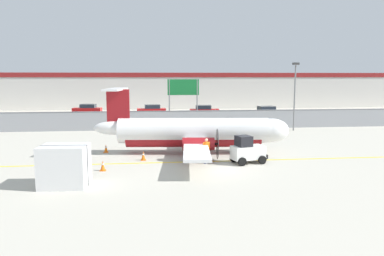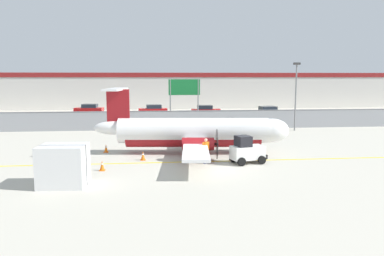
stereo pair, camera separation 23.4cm
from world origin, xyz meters
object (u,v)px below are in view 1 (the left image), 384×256
commuter_airplane (197,132)px  highway_sign (183,91)px  cargo_container (65,166)px  apron_light_pole (295,91)px  baggage_tug (247,151)px  ground_crew_worker (206,149)px  traffic_cone_far_left (106,148)px  parked_car_0 (88,109)px  parked_car_1 (152,110)px  parked_car_3 (266,112)px  traffic_cone_near_right (103,166)px  parked_car_2 (204,111)px  traffic_cone_near_left (143,156)px

commuter_airplane → highway_sign: highway_sign is taller
cargo_container → apron_light_pole: bearing=46.7°
baggage_tug → ground_crew_worker: (-2.75, 0.23, 0.10)m
traffic_cone_far_left → parked_car_0: parked_car_0 is taller
traffic_cone_far_left → parked_car_1: (3.60, 26.64, 0.58)m
parked_car_3 → parked_car_1: bearing=-24.4°
apron_light_pole → parked_car_3: bearing=87.0°
parked_car_1 → traffic_cone_near_right: bearing=80.7°
ground_crew_worker → parked_car_0: (-13.16, 33.39, -0.06)m
parked_car_0 → parked_car_2: size_ratio=1.00×
baggage_tug → traffic_cone_near_right: (-9.41, -1.03, -0.54)m
traffic_cone_near_left → highway_sign: (4.30, 17.04, 3.83)m
traffic_cone_far_left → parked_car_3: parked_car_3 is taller
traffic_cone_near_right → cargo_container: bearing=-117.1°
parked_car_0 → apron_light_pole: bearing=147.5°
commuter_airplane → traffic_cone_far_left: size_ratio=25.12×
cargo_container → traffic_cone_near_left: 7.08m
traffic_cone_near_right → parked_car_0: bearing=100.6°
commuter_airplane → baggage_tug: (2.96, -3.67, -0.75)m
cargo_container → parked_car_2: cargo_container is taller
parked_car_1 → parked_car_0: bearing=-17.0°
parked_car_1 → commuter_airplane: bearing=93.1°
traffic_cone_far_left → highway_sign: bearing=62.7°
traffic_cone_near_left → commuter_airplane: bearing=26.7°
traffic_cone_near_left → parked_car_3: parked_car_3 is taller
commuter_airplane → parked_car_1: size_ratio=3.74×
cargo_container → highway_sign: highway_sign is taller
traffic_cone_far_left → parked_car_3: 29.31m
traffic_cone_far_left → highway_sign: size_ratio=0.12×
commuter_airplane → traffic_cone_near_right: commuter_airplane is taller
baggage_tug → parked_car_1: 31.96m
traffic_cone_near_left → apron_light_pole: size_ratio=0.09×
cargo_container → traffic_cone_far_left: cargo_container is taller
baggage_tug → apron_light_pole: (8.97, 14.62, 3.45)m
traffic_cone_near_left → parked_car_1: parked_car_1 is taller
cargo_container → traffic_cone_near_right: bearing=66.4°
highway_sign → parked_car_2: bearing=69.8°
ground_crew_worker → traffic_cone_near_right: (-6.67, -1.26, -0.64)m
traffic_cone_far_left → apron_light_pole: apron_light_pole is taller
traffic_cone_near_right → traffic_cone_far_left: size_ratio=1.00×
parked_car_1 → cargo_container: bearing=78.7°
baggage_tug → traffic_cone_near_left: size_ratio=3.95×
traffic_cone_near_left → traffic_cone_near_right: same height
parked_car_0 → highway_sign: size_ratio=0.79×
traffic_cone_near_left → parked_car_0: (-8.93, 31.97, 0.58)m
traffic_cone_near_right → traffic_cone_far_left: bearing=94.6°
cargo_container → traffic_cone_far_left: size_ratio=3.93×
baggage_tug → traffic_cone_far_left: 10.95m
parked_car_2 → highway_sign: (-3.97, -10.77, 3.24)m
parked_car_0 → traffic_cone_far_left: bearing=106.6°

